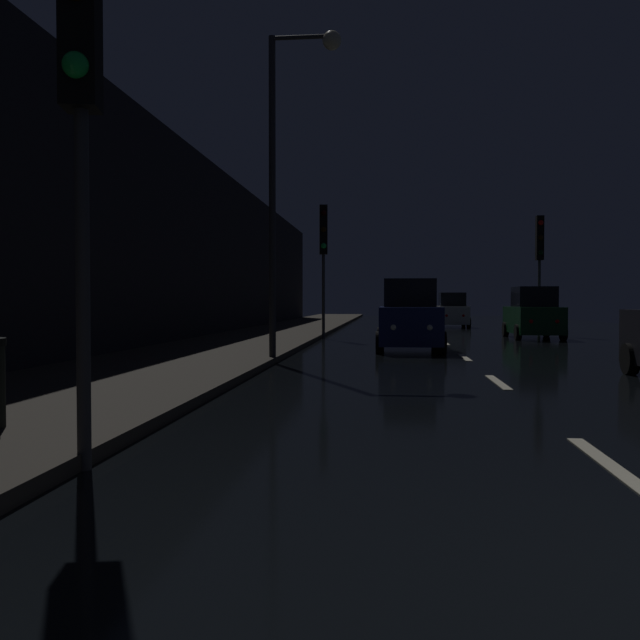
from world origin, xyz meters
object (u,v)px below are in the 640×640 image
(traffic_light_near_left, at_px, (80,44))
(streetlamp_overhead, at_px, (291,147))
(traffic_light_far_left, at_px, (323,241))
(traffic_light_far_right, at_px, (540,248))
(car_distant_taillights, at_px, (452,311))
(car_approaching_headlights, at_px, (409,318))
(car_parked_right_far, at_px, (533,315))

(traffic_light_near_left, height_order, streetlamp_overhead, streetlamp_overhead)
(traffic_light_far_left, bearing_deg, traffic_light_far_right, 106.17)
(streetlamp_overhead, distance_m, car_distant_taillights, 24.11)
(traffic_light_far_right, distance_m, car_approaching_headlights, 11.62)
(traffic_light_far_right, bearing_deg, car_approaching_headlights, -31.74)
(traffic_light_near_left, distance_m, car_distant_taillights, 33.99)
(traffic_light_far_right, height_order, traffic_light_near_left, traffic_light_far_right)
(streetlamp_overhead, xyz_separation_m, car_parked_right_far, (7.93, 11.66, -4.13))
(traffic_light_far_right, xyz_separation_m, car_parked_right_far, (-0.80, -2.68, -2.82))
(traffic_light_far_right, relative_size, streetlamp_overhead, 0.67)
(traffic_light_far_right, height_order, traffic_light_far_left, traffic_light_far_left)
(streetlamp_overhead, height_order, car_parked_right_far, streetlamp_overhead)
(streetlamp_overhead, distance_m, car_parked_right_far, 14.69)
(traffic_light_far_left, height_order, car_parked_right_far, traffic_light_far_left)
(traffic_light_far_left, distance_m, car_distant_taillights, 14.15)
(car_parked_right_far, bearing_deg, car_distant_taillights, 10.58)
(car_parked_right_far, bearing_deg, streetlamp_overhead, 145.78)
(traffic_light_far_right, distance_m, streetlamp_overhead, 16.84)
(traffic_light_near_left, xyz_separation_m, car_approaching_headlights, (3.23, 14.98, -2.68))
(traffic_light_far_left, bearing_deg, streetlamp_overhead, -5.46)
(car_approaching_headlights, relative_size, car_parked_right_far, 1.04)
(traffic_light_near_left, bearing_deg, traffic_light_far_left, 168.34)
(car_parked_right_far, bearing_deg, car_approaching_headlights, 144.20)
(traffic_light_far_left, xyz_separation_m, car_parked_right_far, (8.17, 1.10, -2.86))
(car_approaching_headlights, height_order, car_parked_right_far, car_approaching_headlights)
(car_approaching_headlights, bearing_deg, streetlamp_overhead, -31.74)
(car_parked_right_far, height_order, car_distant_taillights, car_parked_right_far)
(streetlamp_overhead, relative_size, car_approaching_headlights, 1.83)
(streetlamp_overhead, bearing_deg, traffic_light_far_left, 91.28)
(traffic_light_near_left, xyz_separation_m, traffic_light_far_left, (0.10, 20.85, 0.15))
(traffic_light_near_left, bearing_deg, car_parked_right_far, 147.98)
(car_parked_right_far, bearing_deg, traffic_light_far_right, -16.61)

